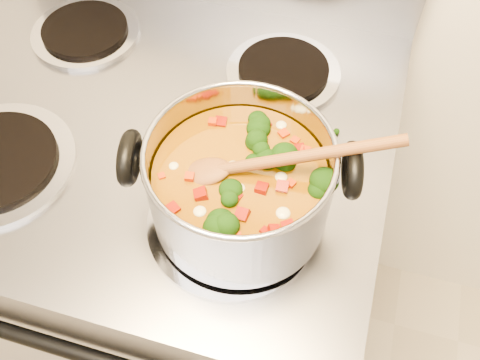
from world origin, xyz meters
name	(u,v)px	position (x,y,z in m)	size (l,w,h in m)	color
electric_range	(177,246)	(-0.03, 1.16, 0.47)	(0.79, 0.71, 1.08)	gray
stockpot	(239,184)	(0.16, 1.02, 1.00)	(0.31, 0.24, 0.15)	#A1A0A8
wooden_spoon	(254,164)	(0.18, 1.02, 1.04)	(0.28, 0.10, 0.09)	brown
cooktop_crumbs	(188,150)	(0.05, 1.11, 0.92)	(0.03, 0.26, 0.01)	black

